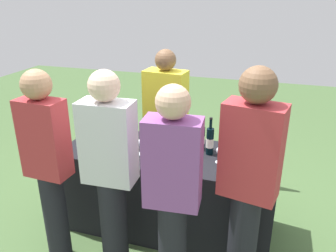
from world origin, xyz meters
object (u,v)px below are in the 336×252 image
wine_glass_1 (138,144)px  menu_board (246,149)px  wine_bottle_5 (210,141)px  server_pouring (166,120)px  wine_glass_3 (220,151)px  guest_0 (48,163)px  guest_2 (173,192)px  guest_1 (110,170)px  guest_3 (248,182)px  wine_bottle_2 (166,135)px  wine_bottle_6 (223,141)px  wine_glass_2 (149,150)px  wine_bottle_7 (247,146)px  wine_glass_0 (108,141)px  wine_bottle_1 (133,131)px  wine_bottle_4 (201,138)px  wine_bottle_3 (176,139)px  wine_bottle_0 (119,127)px

wine_glass_1 → menu_board: bearing=53.6°
wine_bottle_5 → server_pouring: server_pouring is taller
wine_glass_3 → server_pouring: size_ratio=0.09×
wine_glass_1 → guest_0: size_ratio=0.09×
wine_bottle_5 → wine_glass_1: wine_bottle_5 is taller
wine_glass_1 → server_pouring: server_pouring is taller
wine_glass_3 → guest_2: bearing=-105.8°
guest_1 → guest_3: 0.99m
wine_bottle_2 → wine_bottle_6: 0.52m
wine_glass_1 → wine_glass_3: 0.70m
wine_glass_2 → guest_2: size_ratio=0.08×
wine_bottle_6 → server_pouring: size_ratio=0.20×
wine_bottle_7 → wine_glass_3: 0.26m
wine_glass_1 → guest_3: 1.08m
wine_bottle_7 → wine_glass_2: bearing=-160.7°
wine_bottle_5 → menu_board: 1.10m
guest_0 → menu_board: guest_0 is taller
wine_glass_0 → wine_bottle_7: bearing=11.3°
wine_bottle_1 → guest_0: bearing=-115.9°
guest_2 → wine_glass_2: bearing=118.7°
wine_bottle_6 → wine_glass_3: bearing=-89.8°
wine_bottle_4 → guest_0: bearing=-140.7°
wine_bottle_4 → guest_0: size_ratio=0.19×
guest_3 → wine_bottle_7: bearing=106.7°
wine_bottle_7 → wine_glass_1: bearing=-167.1°
wine_bottle_5 → server_pouring: 0.77m
wine_bottle_3 → wine_glass_3: bearing=-17.1°
wine_bottle_4 → guest_2: (0.00, -0.90, -0.01)m
wine_bottle_2 → server_pouring: bearing=108.1°
wine_bottle_7 → guest_0: (-1.42, -0.77, 0.01)m
wine_bottle_1 → guest_0: (-0.37, -0.77, -0.00)m
wine_bottle_3 → wine_glass_0: wine_bottle_3 is taller
wine_glass_2 → guest_3: 0.94m
wine_bottle_1 → server_pouring: size_ratio=0.21×
wine_glass_1 → wine_glass_3: bearing=5.0°
wine_bottle_4 → wine_bottle_5: wine_bottle_5 is taller
wine_bottle_6 → wine_glass_3: wine_bottle_6 is taller
wine_bottle_7 → guest_1: (-0.92, -0.72, 0.00)m
wine_bottle_0 → wine_glass_1: wine_bottle_0 is taller
wine_bottle_7 → menu_board: (-0.06, 0.94, -0.46)m
wine_bottle_0 → wine_bottle_6: size_ratio=0.94×
wine_bottle_2 → wine_bottle_6: (0.52, 0.03, -0.01)m
guest_2 → wine_glass_0: bearing=137.3°
wine_bottle_4 → guest_2: 0.90m
wine_glass_0 → guest_3: guest_3 is taller
menu_board → wine_bottle_7: bearing=-92.8°
wine_glass_0 → guest_2: size_ratio=0.09×
wine_bottle_7 → server_pouring: (-0.89, 0.50, -0.04)m
wine_bottle_6 → wine_bottle_4: bearing=176.1°
wine_bottle_7 → wine_glass_2: wine_bottle_7 is taller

